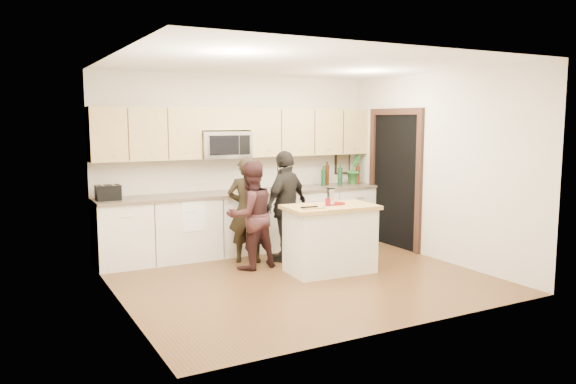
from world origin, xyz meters
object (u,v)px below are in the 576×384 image
woman_left (247,210)px  woman_center (251,215)px  island (330,238)px  woman_right (286,206)px  toaster (108,193)px

woman_left → woman_center: size_ratio=1.02×
island → woman_right: bearing=107.8°
island → woman_right: size_ratio=0.78×
woman_center → woman_right: (0.64, 0.17, 0.06)m
woman_left → woman_right: 0.56m
island → toaster: 3.06m
woman_center → woman_left: bearing=-114.6°
woman_right → toaster: bearing=-46.1°
woman_left → woman_center: woman_left is taller
woman_center → toaster: bearing=-37.1°
toaster → woman_left: size_ratio=0.21×
woman_left → island: bearing=155.6°
island → woman_right: (-0.22, 0.83, 0.34)m
woman_right → woman_left: bearing=-46.0°
woman_left → toaster: bearing=10.7°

